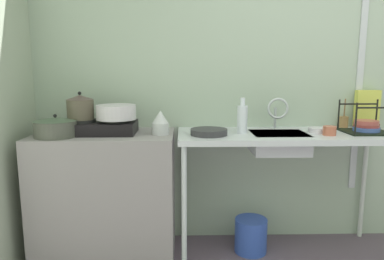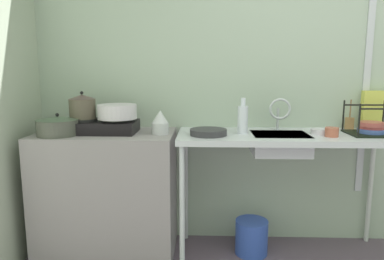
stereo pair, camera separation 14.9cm
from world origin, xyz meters
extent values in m
cube|color=#A8B8A3|center=(0.00, 1.70, 1.36)|extent=(5.42, 0.10, 2.71)
cube|color=silver|center=(0.20, 1.64, 1.49)|extent=(0.05, 0.01, 2.17)
cube|color=gray|center=(-1.73, 1.37, 0.46)|extent=(0.97, 0.56, 0.91)
cube|color=silver|center=(-0.44, 1.37, 0.89)|extent=(1.53, 0.56, 0.04)
cylinder|color=silver|center=(-1.17, 1.13, 0.44)|extent=(0.04, 0.04, 0.87)
cylinder|color=silver|center=(-1.17, 1.61, 0.44)|extent=(0.04, 0.04, 0.87)
cylinder|color=silver|center=(0.28, 1.61, 0.44)|extent=(0.04, 0.04, 0.87)
cube|color=black|center=(-1.76, 1.37, 0.95)|extent=(0.51, 0.30, 0.08)
cylinder|color=black|center=(-1.88, 1.37, 1.00)|extent=(0.20, 0.20, 0.02)
cylinder|color=black|center=(-1.64, 1.37, 1.00)|extent=(0.20, 0.20, 0.02)
cylinder|color=brown|center=(-1.88, 1.37, 1.08)|extent=(0.18, 0.18, 0.14)
cone|color=#52403C|center=(-1.88, 1.37, 1.17)|extent=(0.19, 0.19, 0.03)
sphere|color=black|center=(-1.88, 1.37, 1.19)|extent=(0.02, 0.02, 0.02)
cylinder|color=silver|center=(-1.64, 1.37, 1.06)|extent=(0.27, 0.27, 0.10)
cylinder|color=#474940|center=(-2.02, 1.25, 0.97)|extent=(0.28, 0.28, 0.11)
cone|color=#435542|center=(-2.02, 1.25, 1.03)|extent=(0.28, 0.28, 0.02)
sphere|color=black|center=(-2.02, 1.25, 1.05)|extent=(0.02, 0.02, 0.02)
cylinder|color=silver|center=(-1.33, 1.33, 0.95)|extent=(0.12, 0.12, 0.08)
cone|color=silver|center=(-1.33, 1.33, 1.04)|extent=(0.11, 0.11, 0.09)
cube|color=silver|center=(-0.49, 1.36, 0.84)|extent=(0.39, 0.32, 0.14)
cylinder|color=silver|center=(-0.47, 1.55, 0.99)|extent=(0.02, 0.02, 0.16)
torus|color=silver|center=(-0.47, 1.48, 1.07)|extent=(0.16, 0.02, 0.16)
cylinder|color=#323134|center=(-0.99, 1.29, 0.93)|extent=(0.25, 0.25, 0.04)
cylinder|color=black|center=(-0.01, 1.22, 1.02)|extent=(0.01, 0.01, 0.23)
cylinder|color=black|center=(-0.01, 1.49, 1.02)|extent=(0.01, 0.01, 0.23)
cylinder|color=black|center=(0.28, 1.49, 1.02)|extent=(0.01, 0.01, 0.23)
cylinder|color=black|center=(0.13, 1.22, 1.10)|extent=(0.29, 0.01, 0.01)
cylinder|color=black|center=(0.13, 1.49, 1.10)|extent=(0.29, 0.01, 0.01)
cube|color=black|center=(0.13, 1.36, 0.92)|extent=(0.31, 0.29, 0.01)
cylinder|color=#4964B6|center=(0.14, 1.36, 0.94)|extent=(0.18, 0.18, 0.03)
cylinder|color=#C34B49|center=(0.14, 1.37, 0.96)|extent=(0.17, 0.17, 0.03)
cylinder|color=#B44F49|center=(0.13, 1.35, 0.99)|extent=(0.16, 0.16, 0.03)
cylinder|color=#B65E46|center=(-0.17, 1.27, 0.94)|extent=(0.09, 0.09, 0.06)
cylinder|color=silver|center=(-0.21, 1.37, 0.93)|extent=(0.13, 0.13, 0.04)
cylinder|color=silver|center=(-0.75, 1.37, 1.01)|extent=(0.07, 0.07, 0.19)
cylinder|color=silver|center=(-0.75, 1.37, 1.13)|extent=(0.03, 0.03, 0.06)
cube|color=#D8D954|center=(0.26, 1.60, 1.06)|extent=(0.19, 0.06, 0.29)
cylinder|color=#9D7444|center=(0.08, 1.59, 0.95)|extent=(0.07, 0.07, 0.09)
cylinder|color=olive|center=(0.08, 1.59, 1.04)|extent=(0.02, 0.04, 0.20)
cylinder|color=#3150B3|center=(-0.66, 1.38, 0.13)|extent=(0.24, 0.24, 0.26)
camera|label=1|loc=(-1.17, -1.11, 1.35)|focal=33.23mm
camera|label=2|loc=(-1.02, -1.11, 1.35)|focal=33.23mm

